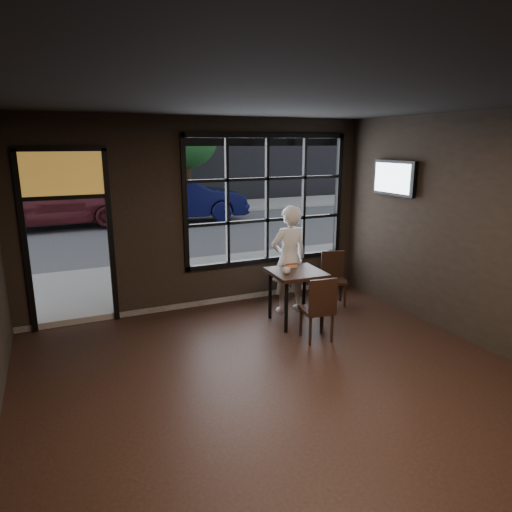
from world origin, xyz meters
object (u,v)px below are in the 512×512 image
man (289,259)px  navy_car (179,198)px  cafe_table (296,297)px  chair_near (317,308)px

man → navy_car: man is taller
cafe_table → chair_near: bearing=-90.3°
chair_near → navy_car: (0.81, 10.45, 0.39)m
cafe_table → navy_car: size_ratio=0.18×
cafe_table → navy_car: navy_car is taller
chair_near → man: man is taller
man → cafe_table: bearing=73.3°
navy_car → chair_near: bearing=-178.2°
chair_near → cafe_table: bearing=-86.7°
cafe_table → chair_near: 0.69m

